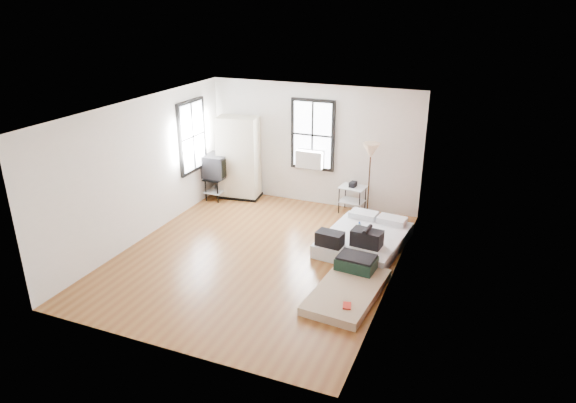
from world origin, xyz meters
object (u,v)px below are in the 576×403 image
at_px(floor_lamp, 371,154).
at_px(mattress_main, 364,238).
at_px(side_table, 353,192).
at_px(tv_stand, 217,167).
at_px(mattress_bare, 350,284).
at_px(wardrobe, 239,158).

bearing_deg(floor_lamp, mattress_main, -78.47).
height_order(side_table, tv_stand, tv_stand).
xyz_separation_m(mattress_main, mattress_bare, (0.20, -1.69, -0.05)).
relative_size(wardrobe, side_table, 2.70).
distance_m(mattress_bare, wardrobe, 4.96).
bearing_deg(mattress_main, floor_lamp, 107.37).
distance_m(wardrobe, tv_stand, 0.56).
xyz_separation_m(mattress_bare, side_table, (-0.88, 3.26, 0.38)).
height_order(floor_lamp, tv_stand, floor_lamp).
relative_size(mattress_bare, side_table, 2.56).
bearing_deg(wardrobe, side_table, -5.80).
height_order(mattress_main, wardrobe, wardrobe).
distance_m(mattress_main, mattress_bare, 1.70).
xyz_separation_m(side_table, floor_lamp, (0.37, -0.07, 0.93)).
bearing_deg(mattress_bare, mattress_main, 101.49).
bearing_deg(tv_stand, mattress_main, -19.27).
bearing_deg(tv_stand, wardrobe, 26.80).
height_order(wardrobe, tv_stand, wardrobe).
bearing_deg(side_table, mattress_bare, -74.92).
xyz_separation_m(mattress_main, wardrobe, (-3.50, 1.50, 0.82)).
bearing_deg(mattress_bare, side_table, 109.88).
height_order(mattress_bare, floor_lamp, floor_lamp).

